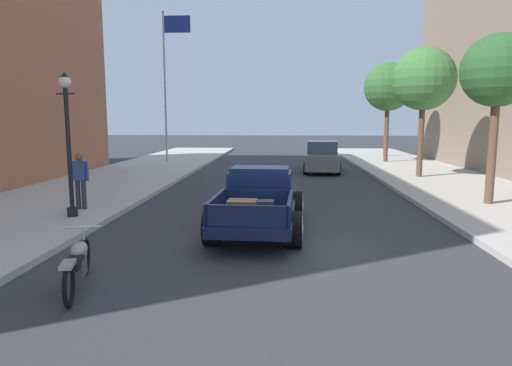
% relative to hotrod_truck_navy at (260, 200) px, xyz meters
% --- Properties ---
extents(ground_plane, '(140.00, 140.00, 0.00)m').
position_rel_hotrod_truck_navy_xyz_m(ground_plane, '(0.40, -1.59, -0.75)').
color(ground_plane, '#333338').
extents(hotrod_truck_navy, '(2.33, 5.00, 1.58)m').
position_rel_hotrod_truck_navy_xyz_m(hotrod_truck_navy, '(0.00, 0.00, 0.00)').
color(hotrod_truck_navy, '#0F1938').
rests_on(hotrod_truck_navy, ground).
extents(motorcycle_parked, '(0.78, 2.06, 0.93)m').
position_rel_hotrod_truck_navy_xyz_m(motorcycle_parked, '(-2.75, -4.28, -0.31)').
color(motorcycle_parked, black).
rests_on(motorcycle_parked, ground).
extents(car_background_grey, '(2.10, 4.41, 1.65)m').
position_rel_hotrod_truck_navy_xyz_m(car_background_grey, '(2.63, 12.74, 0.01)').
color(car_background_grey, slate).
rests_on(car_background_grey, ground).
extents(pedestrian_sidewalk_left, '(0.53, 0.22, 1.65)m').
position_rel_hotrod_truck_navy_xyz_m(pedestrian_sidewalk_left, '(-5.36, 1.47, 0.33)').
color(pedestrian_sidewalk_left, '#333338').
rests_on(pedestrian_sidewalk_left, sidewalk_left).
extents(street_lamp_near, '(0.50, 0.32, 3.85)m').
position_rel_hotrod_truck_navy_xyz_m(street_lamp_near, '(-5.15, 0.47, 1.63)').
color(street_lamp_near, black).
rests_on(street_lamp_near, sidewalk_left).
extents(flagpole, '(1.74, 0.16, 9.16)m').
position_rel_hotrod_truck_navy_xyz_m(flagpole, '(-6.55, 16.53, 5.02)').
color(flagpole, '#B2B2B7').
rests_on(flagpole, sidewalk_left).
extents(street_tree_nearest, '(2.20, 2.20, 5.20)m').
position_rel_hotrod_truck_navy_xyz_m(street_tree_nearest, '(7.05, 3.13, 3.44)').
color(street_tree_nearest, brown).
rests_on(street_tree_nearest, sidewalk_right).
extents(street_tree_second, '(2.82, 2.82, 5.85)m').
position_rel_hotrod_truck_navy_xyz_m(street_tree_second, '(6.87, 9.81, 3.81)').
color(street_tree_second, brown).
rests_on(street_tree_second, sidewalk_right).
extents(street_tree_third, '(2.97, 2.97, 6.11)m').
position_rel_hotrod_truck_navy_xyz_m(street_tree_third, '(7.00, 17.32, 4.00)').
color(street_tree_third, brown).
rests_on(street_tree_third, sidewalk_right).
extents(street_tree_farthest, '(2.21, 2.21, 5.45)m').
position_rel_hotrod_truck_navy_xyz_m(street_tree_farthest, '(7.94, 21.75, 3.69)').
color(street_tree_farthest, brown).
rests_on(street_tree_farthest, sidewalk_right).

